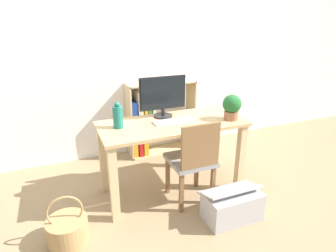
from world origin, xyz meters
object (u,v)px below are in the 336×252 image
(chair, at_px, (193,159))
(storage_box, at_px, (232,205))
(monitor, at_px, (163,95))
(keyboard, at_px, (174,121))
(vase, at_px, (118,116))
(potted_plant, at_px, (232,106))
(basket, at_px, (68,230))
(bookshelf, at_px, (149,120))

(chair, bearing_deg, storage_box, -62.26)
(monitor, relative_size, keyboard, 1.20)
(monitor, height_order, storage_box, monitor)
(chair, distance_m, storage_box, 0.52)
(vase, relative_size, potted_plant, 0.97)
(chair, relative_size, storage_box, 1.68)
(keyboard, relative_size, storage_box, 0.80)
(potted_plant, height_order, basket, potted_plant)
(bookshelf, height_order, basket, bookshelf)
(vase, distance_m, storage_box, 1.27)
(vase, bearing_deg, storage_box, -39.53)
(keyboard, height_order, bookshelf, bookshelf)
(keyboard, bearing_deg, basket, -160.76)
(vase, height_order, bookshelf, vase)
(keyboard, height_order, storage_box, keyboard)
(basket, bearing_deg, monitor, 28.55)
(potted_plant, height_order, storage_box, potted_plant)
(monitor, distance_m, vase, 0.52)
(potted_plant, bearing_deg, chair, -165.05)
(monitor, xyz_separation_m, vase, (-0.48, -0.14, -0.12))
(potted_plant, xyz_separation_m, basket, (-1.61, -0.23, -0.76))
(keyboard, xyz_separation_m, storage_box, (0.29, -0.62, -0.61))
(bookshelf, relative_size, basket, 2.21)
(basket, bearing_deg, vase, 37.92)
(storage_box, bearing_deg, keyboard, 115.03)
(monitor, relative_size, potted_plant, 1.94)
(storage_box, bearing_deg, bookshelf, 99.00)
(vase, xyz_separation_m, chair, (0.60, -0.32, -0.39))
(bookshelf, bearing_deg, potted_plant, -64.66)
(keyboard, distance_m, chair, 0.40)
(potted_plant, distance_m, bookshelf, 1.22)
(keyboard, xyz_separation_m, basket, (-1.06, -0.37, -0.64))
(potted_plant, relative_size, bookshelf, 0.26)
(chair, relative_size, basket, 1.99)
(potted_plant, bearing_deg, storage_box, -117.92)
(bookshelf, xyz_separation_m, basket, (-1.11, -1.27, -0.34))
(potted_plant, bearing_deg, vase, 169.63)
(storage_box, bearing_deg, potted_plant, 62.08)
(chair, relative_size, bookshelf, 0.90)
(keyboard, xyz_separation_m, bookshelf, (0.05, 0.89, -0.29))
(monitor, height_order, vase, monitor)
(keyboard, height_order, potted_plant, potted_plant)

